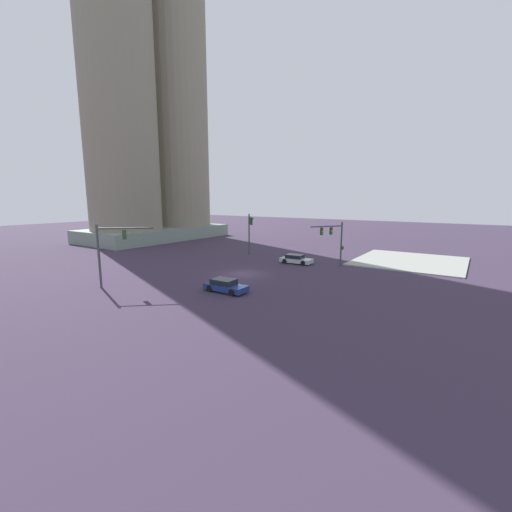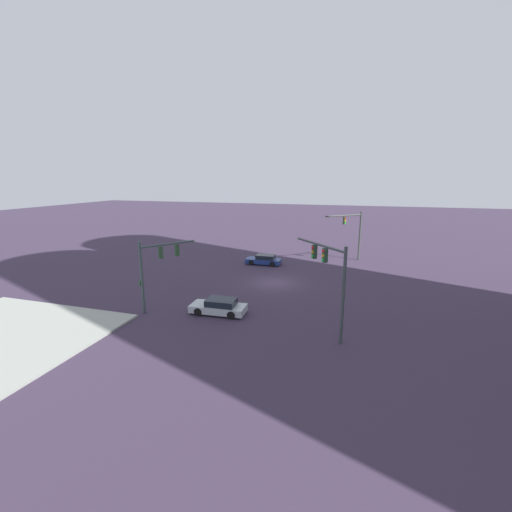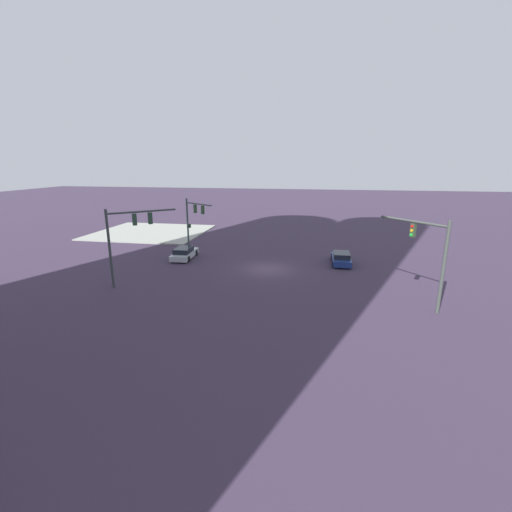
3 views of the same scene
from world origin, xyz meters
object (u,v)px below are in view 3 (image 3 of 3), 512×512
object	(u,v)px
traffic_signal_near_corner	(127,231)
sedan_car_waiting_far	(184,253)
traffic_signal_cross_street	(430,249)
sedan_car_approaching	(341,258)
traffic_signal_opposite_side	(193,215)

from	to	relation	value
traffic_signal_near_corner	sedan_car_waiting_far	distance (m)	9.47
traffic_signal_cross_street	sedan_car_approaching	world-z (taller)	traffic_signal_cross_street
traffic_signal_cross_street	traffic_signal_near_corner	bearing A→B (deg)	47.55
traffic_signal_near_corner	sedan_car_waiting_far	bearing A→B (deg)	40.29
traffic_signal_opposite_side	sedan_car_approaching	bearing A→B (deg)	20.00
traffic_signal_near_corner	sedan_car_approaching	size ratio (longest dim) A/B	1.49
traffic_signal_opposite_side	traffic_signal_cross_street	world-z (taller)	traffic_signal_cross_street
traffic_signal_near_corner	sedan_car_waiting_far	world-z (taller)	traffic_signal_near_corner
sedan_car_approaching	sedan_car_waiting_far	world-z (taller)	same
traffic_signal_opposite_side	sedan_car_waiting_far	bearing A→B (deg)	-48.55
traffic_signal_cross_street	sedan_car_waiting_far	distance (m)	23.59
sedan_car_approaching	sedan_car_waiting_far	bearing A→B (deg)	92.11
traffic_signal_near_corner	traffic_signal_cross_street	distance (m)	22.64
sedan_car_approaching	sedan_car_waiting_far	distance (m)	16.28
traffic_signal_cross_street	sedan_car_approaching	xyz separation A→B (m)	(5.08, -10.27, -3.65)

